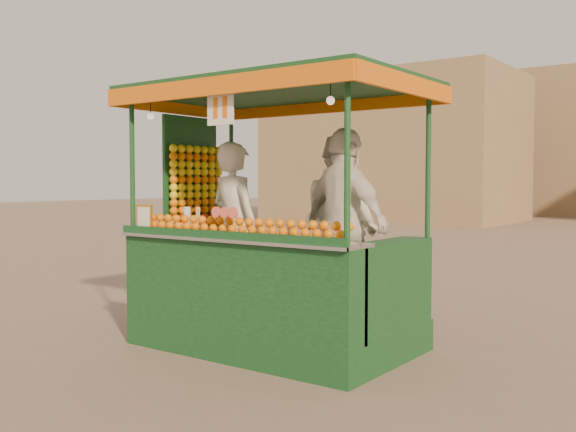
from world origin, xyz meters
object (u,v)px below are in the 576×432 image
Objects in this scene: vendor_middle at (341,223)px; vendor_left at (235,227)px; juice_cart at (263,263)px; vendor_right at (345,225)px.

vendor_left is at bearing 61.56° from vendor_middle.
juice_cart reaches higher than vendor_middle.
vendor_middle is 0.48m from vendor_right.
juice_cart is 1.56× the size of vendor_middle.
juice_cart is 1.63× the size of vendor_left.
juice_cart is at bearing 83.72° from vendor_middle.
vendor_left is (-0.43, 0.08, 0.33)m from juice_cart.
vendor_middle is at bearing 57.74° from juice_cart.
vendor_left is 1.09m from vendor_middle.
juice_cart is 0.92m from vendor_middle.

